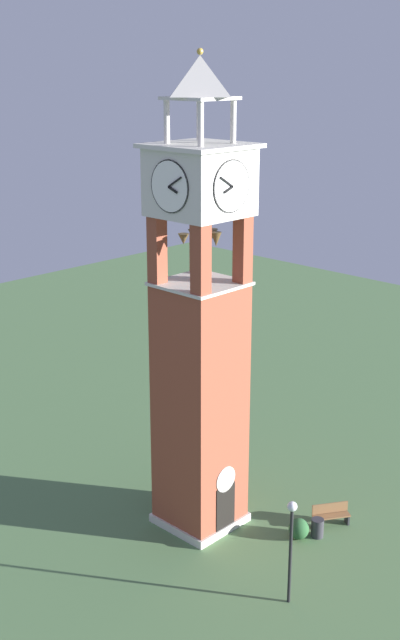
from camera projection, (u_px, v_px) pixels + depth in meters
ground at (200, 521)px, 34.16m from camera, size 80.00×80.00×0.00m
clock_tower at (200, 343)px, 31.70m from camera, size 3.49×3.49×19.20m
park_bench at (331, 514)px, 33.74m from camera, size 1.58×1.24×0.95m
lamp_post at (291, 534)px, 28.14m from camera, size 0.36×0.36×4.11m
trash_bin at (317, 528)px, 32.91m from camera, size 0.52×0.52×0.80m
shrub_near_entry at (299, 529)px, 32.77m from camera, size 0.84×0.84×0.88m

